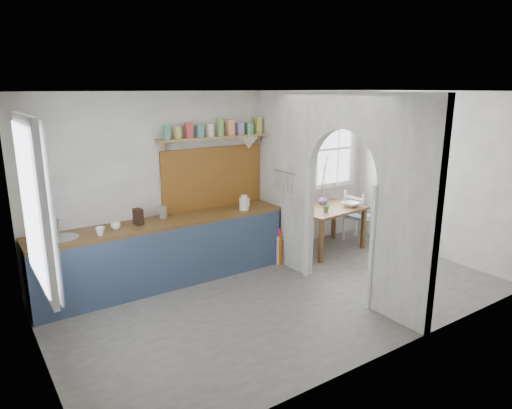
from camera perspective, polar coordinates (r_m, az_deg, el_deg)
floor at (r=6.08m, az=4.02°, el=-11.42°), size 5.80×3.20×0.01m
ceiling at (r=5.47m, az=4.51°, el=13.92°), size 5.80×3.20×0.01m
walls at (r=5.63m, az=4.25°, el=0.58°), size 5.81×3.21×2.60m
partition at (r=6.09m, az=9.13°, el=2.94°), size 0.12×3.20×2.60m
kitchen_window at (r=4.43m, az=-26.26°, el=-0.05°), size 0.10×1.16×1.50m
nook_window at (r=7.89m, az=7.60°, el=6.69°), size 1.76×0.10×1.30m
counter at (r=6.44m, az=-11.36°, el=-5.75°), size 3.50×0.60×0.90m
sink at (r=5.94m, az=-23.11°, el=-3.97°), size 0.40×0.40×0.02m
backsplash at (r=6.80m, az=-5.36°, el=3.38°), size 1.65×0.03×0.90m
shelf at (r=6.63m, az=-5.13°, el=8.88°), size 1.75×0.20×0.21m
pendant_lamp at (r=6.54m, az=-0.90°, el=7.70°), size 0.26×0.26×0.16m
utensil_rail at (r=6.66m, az=3.62°, el=4.06°), size 0.02×0.50×0.02m
dining_table at (r=7.69m, az=8.97°, el=-3.03°), size 1.23×0.88×0.73m
chair_left at (r=7.15m, az=3.69°, el=-3.53°), size 0.51×0.51×0.89m
chair_right at (r=8.26m, az=12.80°, el=-1.36°), size 0.46×0.46×0.90m
kettle at (r=6.68m, az=-1.51°, el=0.24°), size 0.22×0.19×0.22m
mug_a at (r=5.85m, az=-18.89°, el=-3.19°), size 0.12×0.12×0.10m
mug_b at (r=6.05m, az=-17.13°, el=-2.55°), size 0.14×0.14×0.09m
knife_block at (r=6.16m, az=-14.52°, el=-1.48°), size 0.11×0.14×0.21m
jar at (r=6.39m, az=-11.51°, el=-0.94°), size 0.14×0.14×0.17m
towel_magenta at (r=7.01m, az=2.88°, el=-5.35°), size 0.02×0.03×0.59m
towel_orange at (r=6.99m, az=3.10°, el=-5.65°), size 0.02×0.03×0.55m
bowl at (r=7.74m, az=11.77°, el=0.02°), size 0.33×0.33×0.07m
table_cup at (r=7.32m, az=8.74°, el=-0.52°), size 0.14×0.14×0.10m
plate at (r=7.31m, az=6.62°, el=-0.83°), size 0.23×0.23×0.02m
vase at (r=7.77m, az=8.37°, el=0.59°), size 0.21×0.21×0.16m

